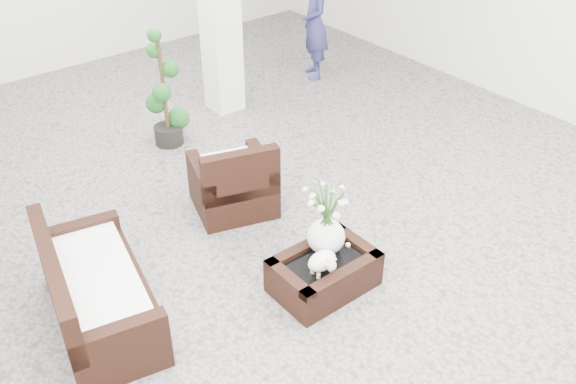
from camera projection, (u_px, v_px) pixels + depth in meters
ground at (282, 239)px, 6.36m from camera, size 11.00×11.00×0.00m
coffee_table at (324, 274)px, 5.69m from camera, size 0.90×0.60×0.31m
sheep_figurine at (322, 263)px, 5.41m from camera, size 0.28×0.23×0.21m
planter_narcissus at (327, 214)px, 5.49m from camera, size 0.44×0.44×0.80m
tealight at (348, 245)px, 5.76m from camera, size 0.04×0.04×0.03m
armchair at (232, 173)px, 6.59m from camera, size 0.98×0.96×0.84m
loveseat at (97, 283)px, 5.22m from camera, size 1.02×1.64×0.82m
topiary at (164, 89)px, 7.56m from camera, size 0.39×0.39×1.47m
shopper at (315, 23)px, 9.23m from camera, size 0.61×0.70×1.62m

